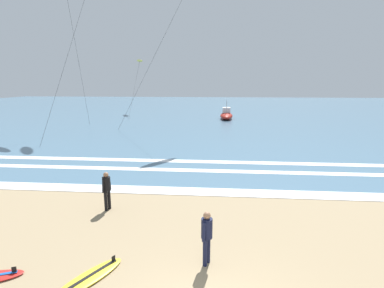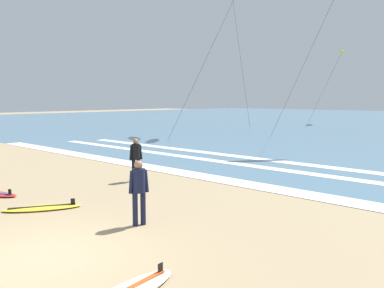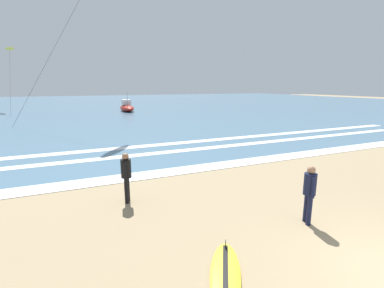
{
  "view_description": "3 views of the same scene",
  "coord_description": "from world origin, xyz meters",
  "px_view_note": "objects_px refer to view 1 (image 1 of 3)",
  "views": [
    {
      "loc": [
        0.09,
        -4.92,
        5.12
      ],
      "look_at": [
        -0.96,
        7.4,
        2.51
      ],
      "focal_mm": 27.43,
      "sensor_mm": 36.0,
      "label": 1
    },
    {
      "loc": [
        7.28,
        -3.49,
        3.09
      ],
      "look_at": [
        -2.24,
        6.82,
        1.48
      ],
      "focal_mm": 37.53,
      "sensor_mm": 36.0,
      "label": 2
    },
    {
      "loc": [
        -5.68,
        -2.32,
        3.65
      ],
      "look_at": [
        -2.06,
        5.93,
        1.7
      ],
      "focal_mm": 25.61,
      "sensor_mm": 36.0,
      "label": 3
    }
  ],
  "objects_px": {
    "surfer_left_near": "(207,233)",
    "offshore_boat": "(226,115)",
    "surfboard_left_pile": "(89,277)",
    "surfer_foreground_main": "(107,187)",
    "kite_yellow_high_left": "(140,61)"
  },
  "relations": [
    {
      "from": "surfer_foreground_main",
      "to": "offshore_boat",
      "type": "height_order",
      "value": "offshore_boat"
    },
    {
      "from": "surfer_foreground_main",
      "to": "surfboard_left_pile",
      "type": "bearing_deg",
      "value": -75.66
    },
    {
      "from": "kite_yellow_high_left",
      "to": "offshore_boat",
      "type": "bearing_deg",
      "value": -30.33
    },
    {
      "from": "surfer_left_near",
      "to": "surfer_foreground_main",
      "type": "bearing_deg",
      "value": 141.44
    },
    {
      "from": "surfer_left_near",
      "to": "offshore_boat",
      "type": "xyz_separation_m",
      "value": [
        1.56,
        34.06,
        -0.4
      ]
    },
    {
      "from": "surfer_foreground_main",
      "to": "surfer_left_near",
      "type": "relative_size",
      "value": 1.0
    },
    {
      "from": "surfboard_left_pile",
      "to": "surfer_foreground_main",
      "type": "bearing_deg",
      "value": 104.34
    },
    {
      "from": "surfer_left_near",
      "to": "offshore_boat",
      "type": "relative_size",
      "value": 0.31
    },
    {
      "from": "surfer_left_near",
      "to": "offshore_boat",
      "type": "bearing_deg",
      "value": 87.37
    },
    {
      "from": "offshore_boat",
      "to": "surfboard_left_pile",
      "type": "bearing_deg",
      "value": -97.54
    },
    {
      "from": "surfer_left_near",
      "to": "surfboard_left_pile",
      "type": "bearing_deg",
      "value": -163.02
    },
    {
      "from": "offshore_boat",
      "to": "kite_yellow_high_left",
      "type": "bearing_deg",
      "value": 149.67
    },
    {
      "from": "surfer_foreground_main",
      "to": "kite_yellow_high_left",
      "type": "height_order",
      "value": "kite_yellow_high_left"
    },
    {
      "from": "surfer_foreground_main",
      "to": "offshore_boat",
      "type": "relative_size",
      "value": 0.31
    },
    {
      "from": "surfboard_left_pile",
      "to": "offshore_boat",
      "type": "height_order",
      "value": "offshore_boat"
    }
  ]
}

